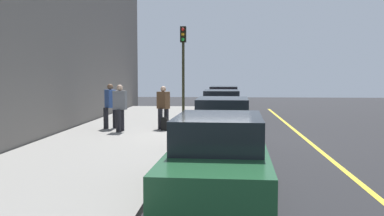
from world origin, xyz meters
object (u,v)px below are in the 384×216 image
Objects in this scene: parked_car_green at (218,156)px; pedestrian_brown_coat at (163,106)px; pedestrian_grey_coat at (120,107)px; parked_car_charcoal at (222,122)px; parked_car_black at (221,107)px; parked_car_maroon at (224,99)px; pedestrian_blue_coat at (110,105)px; traffic_light_pole at (183,57)px; rolling_suitcase at (164,124)px.

pedestrian_brown_coat is (-9.09, -2.25, 0.27)m from parked_car_green.
pedestrian_grey_coat is 1.78m from pedestrian_brown_coat.
parked_car_charcoal is at bearing 60.47° from pedestrian_grey_coat.
pedestrian_grey_coat is at bearing -119.53° from parked_car_charcoal.
parked_car_black is at bearing 140.14° from pedestrian_grey_coat.
parked_car_maroon is 12.70m from parked_car_charcoal.
pedestrian_grey_coat is 1.00× the size of pedestrian_blue_coat.
parked_car_maroon is 1.10× the size of traffic_light_pole.
parked_car_maroon is 2.81× the size of pedestrian_brown_coat.
traffic_light_pole reaches higher than pedestrian_brown_coat.
pedestrian_blue_coat is at bearing -87.85° from pedestrian_brown_coat.
parked_car_black is at bearing 151.85° from rolling_suitcase.
pedestrian_blue_coat reaches higher than rolling_suitcase.
parked_car_black is 5.57m from pedestrian_blue_coat.
pedestrian_brown_coat is (-3.13, -2.30, 0.27)m from parked_car_charcoal.
pedestrian_blue_coat reaches higher than parked_car_black.
traffic_light_pole is at bearing 138.29° from pedestrian_blue_coat.
parked_car_charcoal is at bearing 40.10° from rolling_suitcase.
pedestrian_brown_coat is 0.39× the size of traffic_light_pole.
parked_car_green is at bearing -0.47° from parked_car_charcoal.
traffic_light_pole is at bearing -171.76° from parked_car_green.
pedestrian_grey_coat reaches higher than parked_car_black.
parked_car_maroon and parked_car_green have the same top height.
parked_car_green is at bearing 13.92° from pedestrian_brown_coat.
parked_car_black is 6.59m from parked_car_charcoal.
parked_car_black is 2.89m from traffic_light_pole.
pedestrian_blue_coat reaches higher than parked_car_charcoal.
parked_car_green is 8.83m from rolling_suitcase.
parked_car_charcoal is at bearing 16.57° from traffic_light_pole.
parked_car_black is 2.58× the size of pedestrian_grey_coat.
rolling_suitcase is at bearing -12.50° from parked_car_maroon.
parked_car_charcoal is 3.43m from rolling_suitcase.
traffic_light_pole is (-2.83, 0.53, 1.98)m from pedestrian_brown_coat.
pedestrian_blue_coat is (-0.92, -0.59, 0.00)m from pedestrian_grey_coat.
parked_car_charcoal is (6.58, 0.07, -0.00)m from parked_car_black.
pedestrian_blue_coat reaches higher than pedestrian_brown_coat.
parked_car_black is at bearing -179.41° from parked_car_charcoal.
pedestrian_brown_coat is at bearing -166.08° from parked_car_green.
parked_car_maroon is at bearing 178.98° from parked_car_black.
rolling_suitcase is (-2.61, -2.20, -0.36)m from parked_car_charcoal.
parked_car_green is 10.00m from pedestrian_blue_coat.
traffic_light_pole is (-3.83, 2.00, 1.94)m from pedestrian_grey_coat.
rolling_suitcase is at bearing 11.34° from pedestrian_brown_coat.
parked_car_maroon is 7.33m from traffic_light_pole.
parked_car_charcoal is 6.62m from traffic_light_pole.
pedestrian_grey_coat is 1.09m from pedestrian_blue_coat.
pedestrian_brown_coat is (9.57, -2.34, 0.27)m from parked_car_maroon.
pedestrian_blue_coat is at bearing -154.37° from parked_car_green.
rolling_suitcase is at bearing -28.15° from parked_car_black.
parked_car_green reaches higher than rolling_suitcase.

